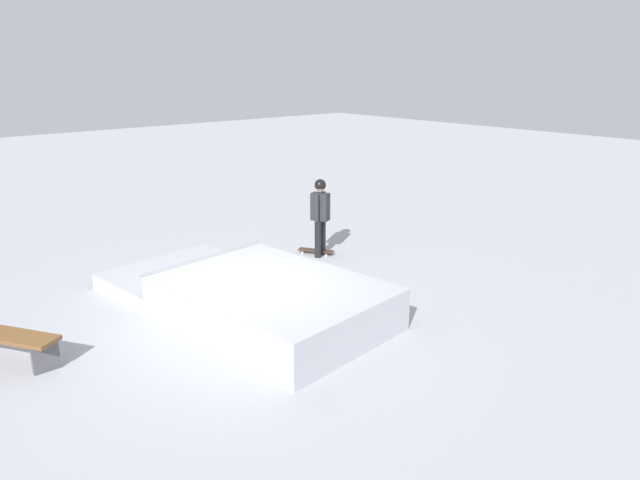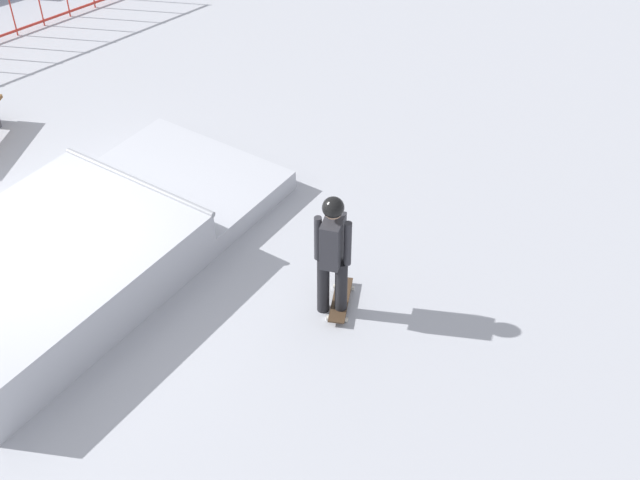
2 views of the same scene
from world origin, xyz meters
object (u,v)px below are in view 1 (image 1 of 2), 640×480
(skateboard, at_px, (316,251))
(park_bench, at_px, (7,341))
(skate_ramp, at_px, (253,297))
(skater, at_px, (320,212))

(skateboard, relative_size, park_bench, 0.50)
(park_bench, bearing_deg, skate_ramp, -103.60)
(skate_ramp, xyz_separation_m, park_bench, (0.87, 3.61, 0.04))
(skate_ramp, xyz_separation_m, skateboard, (1.80, -2.94, -0.24))
(skateboard, bearing_deg, skate_ramp, 90.91)
(skate_ramp, height_order, skater, skater)
(skater, height_order, park_bench, skater)
(skateboard, height_order, park_bench, park_bench)
(skate_ramp, relative_size, skater, 3.27)
(park_bench, bearing_deg, skater, -83.32)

